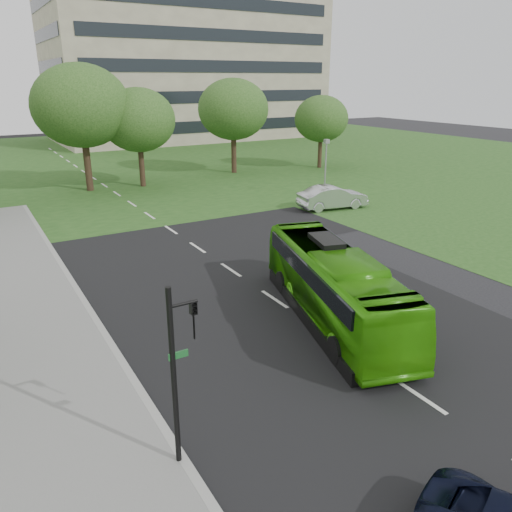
{
  "coord_description": "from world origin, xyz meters",
  "views": [
    {
      "loc": [
        -10.54,
        -14.34,
        8.89
      ],
      "look_at": [
        -0.15,
        3.3,
        1.6
      ],
      "focal_mm": 35.0,
      "sensor_mm": 36.0,
      "label": 1
    }
  ],
  "objects_px": {
    "tree_park_b": "(81,106)",
    "tree_park_d": "(233,109)",
    "office_building": "(186,54)",
    "traffic_light": "(179,364)",
    "tree_park_e": "(321,119)",
    "camera_pole": "(326,160)",
    "bus": "(334,286)",
    "sedan": "(332,197)",
    "tree_park_c": "(138,120)"
  },
  "relations": [
    {
      "from": "office_building",
      "to": "tree_park_c",
      "type": "bearing_deg",
      "value": -119.3
    },
    {
      "from": "traffic_light",
      "to": "camera_pole",
      "type": "height_order",
      "value": "traffic_light"
    },
    {
      "from": "tree_park_b",
      "to": "traffic_light",
      "type": "bearing_deg",
      "value": -99.35
    },
    {
      "from": "tree_park_c",
      "to": "traffic_light",
      "type": "height_order",
      "value": "tree_park_c"
    },
    {
      "from": "tree_park_e",
      "to": "camera_pole",
      "type": "bearing_deg",
      "value": -125.7
    },
    {
      "from": "office_building",
      "to": "sedan",
      "type": "relative_size",
      "value": 7.93
    },
    {
      "from": "traffic_light",
      "to": "tree_park_b",
      "type": "bearing_deg",
      "value": 72.73
    },
    {
      "from": "tree_park_d",
      "to": "tree_park_e",
      "type": "relative_size",
      "value": 1.22
    },
    {
      "from": "sedan",
      "to": "office_building",
      "type": "bearing_deg",
      "value": -2.2
    },
    {
      "from": "tree_park_c",
      "to": "bus",
      "type": "xyz_separation_m",
      "value": [
        -1.87,
        -28.61,
        -4.21
      ]
    },
    {
      "from": "tree_park_e",
      "to": "tree_park_b",
      "type": "bearing_deg",
      "value": 178.75
    },
    {
      "from": "tree_park_c",
      "to": "tree_park_e",
      "type": "distance_m",
      "value": 19.3
    },
    {
      "from": "tree_park_c",
      "to": "tree_park_e",
      "type": "relative_size",
      "value": 1.12
    },
    {
      "from": "tree_park_d",
      "to": "bus",
      "type": "relative_size",
      "value": 0.89
    },
    {
      "from": "camera_pole",
      "to": "tree_park_b",
      "type": "bearing_deg",
      "value": 143.22
    },
    {
      "from": "tree_park_d",
      "to": "sedan",
      "type": "bearing_deg",
      "value": -92.76
    },
    {
      "from": "tree_park_d",
      "to": "bus",
      "type": "height_order",
      "value": "tree_park_d"
    },
    {
      "from": "office_building",
      "to": "bus",
      "type": "height_order",
      "value": "office_building"
    },
    {
      "from": "tree_park_b",
      "to": "traffic_light",
      "type": "xyz_separation_m",
      "value": [
        -5.5,
        -33.44,
        -4.08
      ]
    },
    {
      "from": "traffic_light",
      "to": "camera_pole",
      "type": "xyz_separation_m",
      "value": [
        21.13,
        21.68,
        0.13
      ]
    },
    {
      "from": "tree_park_d",
      "to": "traffic_light",
      "type": "relative_size",
      "value": 1.91
    },
    {
      "from": "office_building",
      "to": "traffic_light",
      "type": "bearing_deg",
      "value": -113.43
    },
    {
      "from": "tree_park_c",
      "to": "sedan",
      "type": "relative_size",
      "value": 1.64
    },
    {
      "from": "tree_park_e",
      "to": "traffic_light",
      "type": "relative_size",
      "value": 1.56
    },
    {
      "from": "tree_park_e",
      "to": "office_building",
      "type": "bearing_deg",
      "value": 90.33
    },
    {
      "from": "tree_park_e",
      "to": "bus",
      "type": "distance_m",
      "value": 35.77
    },
    {
      "from": "office_building",
      "to": "traffic_light",
      "type": "xyz_separation_m",
      "value": [
        -29.01,
        -66.93,
        -9.73
      ]
    },
    {
      "from": "tree_park_b",
      "to": "traffic_light",
      "type": "distance_m",
      "value": 34.13
    },
    {
      "from": "tree_park_d",
      "to": "camera_pole",
      "type": "xyz_separation_m",
      "value": [
        1.17,
        -13.12,
        -3.2
      ]
    },
    {
      "from": "tree_park_b",
      "to": "camera_pole",
      "type": "height_order",
      "value": "tree_park_b"
    },
    {
      "from": "traffic_light",
      "to": "camera_pole",
      "type": "bearing_deg",
      "value": 37.81
    },
    {
      "from": "bus",
      "to": "office_building",
      "type": "bearing_deg",
      "value": 87.55
    },
    {
      "from": "camera_pole",
      "to": "tree_park_d",
      "type": "bearing_deg",
      "value": 95.28
    },
    {
      "from": "tree_park_b",
      "to": "tree_park_e",
      "type": "xyz_separation_m",
      "value": [
        23.71,
        -0.52,
        -1.85
      ]
    },
    {
      "from": "office_building",
      "to": "camera_pole",
      "type": "bearing_deg",
      "value": -99.88
    },
    {
      "from": "office_building",
      "to": "tree_park_c",
      "type": "distance_m",
      "value": 39.61
    },
    {
      "from": "tree_park_c",
      "to": "camera_pole",
      "type": "height_order",
      "value": "tree_park_c"
    },
    {
      "from": "tree_park_b",
      "to": "tree_park_e",
      "type": "relative_size",
      "value": 1.38
    },
    {
      "from": "tree_park_c",
      "to": "traffic_light",
      "type": "relative_size",
      "value": 1.76
    },
    {
      "from": "tree_park_c",
      "to": "tree_park_d",
      "type": "height_order",
      "value": "tree_park_d"
    },
    {
      "from": "tree_park_b",
      "to": "sedan",
      "type": "distance_m",
      "value": 21.31
    },
    {
      "from": "sedan",
      "to": "camera_pole",
      "type": "height_order",
      "value": "camera_pole"
    },
    {
      "from": "tree_park_c",
      "to": "bus",
      "type": "bearing_deg",
      "value": -93.74
    },
    {
      "from": "tree_park_d",
      "to": "bus",
      "type": "xyz_separation_m",
      "value": [
        -11.91,
        -30.49,
        -4.69
      ]
    },
    {
      "from": "tree_park_c",
      "to": "sedan",
      "type": "xyz_separation_m",
      "value": [
        9.24,
        -14.69,
        -4.78
      ]
    },
    {
      "from": "bus",
      "to": "tree_park_b",
      "type": "bearing_deg",
      "value": 111.05
    },
    {
      "from": "sedan",
      "to": "traffic_light",
      "type": "height_order",
      "value": "traffic_light"
    },
    {
      "from": "bus",
      "to": "camera_pole",
      "type": "distance_m",
      "value": 21.8
    },
    {
      "from": "tree_park_b",
      "to": "bus",
      "type": "xyz_separation_m",
      "value": [
        2.55,
        -29.14,
        -5.44
      ]
    },
    {
      "from": "tree_park_b",
      "to": "tree_park_d",
      "type": "relative_size",
      "value": 1.13
    }
  ]
}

